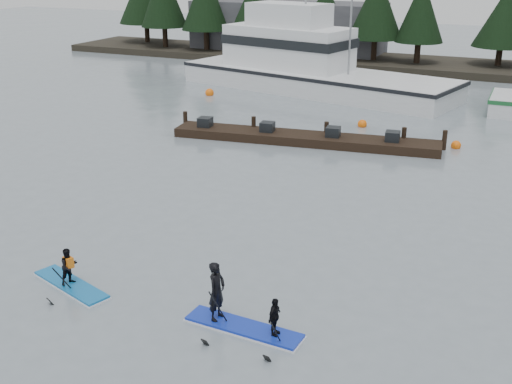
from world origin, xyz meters
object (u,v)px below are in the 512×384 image
at_px(floating_dock, 304,139).
at_px(paddleboard_duo, 237,308).
at_px(paddleboard_solo, 70,275).
at_px(fishing_boat_large, 308,78).

bearing_deg(floating_dock, paddleboard_duo, -82.98).
bearing_deg(floating_dock, paddleboard_solo, -100.80).
distance_m(floating_dock, paddleboard_solo, 17.32).
distance_m(fishing_boat_large, paddleboard_duo, 31.60).
relative_size(paddleboard_solo, paddleboard_duo, 0.93).
distance_m(fishing_boat_large, floating_dock, 13.80).
height_order(paddleboard_solo, paddleboard_duo, paddleboard_duo).
height_order(fishing_boat_large, paddleboard_duo, fishing_boat_large).
relative_size(floating_dock, paddleboard_solo, 4.60).
xyz_separation_m(floating_dock, paddleboard_solo, (-0.94, -17.30, 0.17)).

